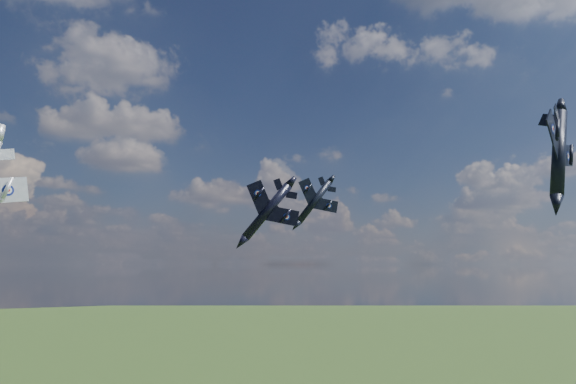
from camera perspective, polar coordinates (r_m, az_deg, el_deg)
name	(u,v)px	position (r m, az deg, el deg)	size (l,w,h in m)	color
jet_lead_navy	(267,211)	(76.68, -2.14, -1.97)	(9.11, 12.71, 2.63)	black
jet_right_navy	(559,153)	(67.41, 25.81, 3.60)	(10.36, 14.45, 2.99)	black
jet_high_navy	(314,202)	(105.32, 2.68, -0.99)	(9.54, 13.31, 2.75)	black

